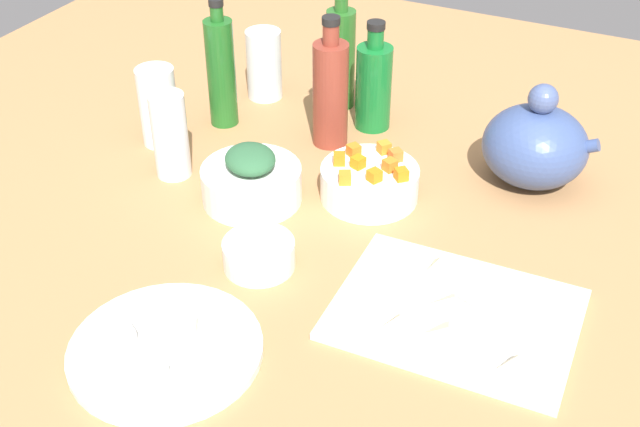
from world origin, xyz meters
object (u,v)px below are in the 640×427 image
(plate_tofu, at_px, (166,350))
(cutting_board, at_px, (455,314))
(drinking_glass_0, at_px, (170,135))
(bottle_3, at_px, (330,92))
(bowl_carrots, at_px, (369,183))
(drinking_glass_1, at_px, (158,106))
(bowl_small_side, at_px, (259,254))
(bottle_0, at_px, (221,71))
(drinking_glass_2, at_px, (264,64))
(teapot, at_px, (535,145))
(bottle_1, at_px, (374,85))
(bottle_2, at_px, (341,56))
(bowl_greens, at_px, (252,184))

(plate_tofu, bearing_deg, cutting_board, 36.13)
(cutting_board, height_order, drinking_glass_0, drinking_glass_0)
(bottle_3, bearing_deg, plate_tofu, -86.05)
(bowl_carrots, bearing_deg, drinking_glass_1, 179.77)
(drinking_glass_1, bearing_deg, bowl_small_side, -35.27)
(bowl_small_side, bearing_deg, plate_tofu, -95.49)
(bottle_0, relative_size, drinking_glass_0, 1.62)
(bowl_carrots, xyz_separation_m, drinking_glass_2, (-0.31, 0.23, 0.04))
(teapot, relative_size, drinking_glass_2, 1.38)
(plate_tofu, xyz_separation_m, bottle_0, (-0.24, 0.53, 0.10))
(teapot, distance_m, bottle_3, 0.35)
(bottle_0, bearing_deg, teapot, 4.95)
(cutting_board, height_order, bowl_small_side, bowl_small_side)
(cutting_board, distance_m, drinking_glass_1, 0.64)
(plate_tofu, relative_size, bowl_small_side, 2.38)
(bottle_1, bearing_deg, bottle_2, 150.63)
(plate_tofu, bearing_deg, bottle_1, 89.55)
(bowl_small_side, relative_size, bottle_3, 0.44)
(teapot, height_order, drinking_glass_0, teapot)
(bowl_greens, bearing_deg, plate_tofu, -78.08)
(plate_tofu, xyz_separation_m, bowl_greens, (-0.07, 0.34, 0.02))
(plate_tofu, distance_m, bowl_greens, 0.35)
(bowl_carrots, relative_size, drinking_glass_2, 1.17)
(bowl_greens, bearing_deg, bottle_1, 75.62)
(bottle_0, xyz_separation_m, bottle_3, (0.20, 0.02, -0.00))
(bowl_small_side, height_order, drinking_glass_0, drinking_glass_0)
(bowl_small_side, bearing_deg, bottle_2, 101.66)
(bottle_3, relative_size, drinking_glass_0, 1.59)
(bottle_2, bearing_deg, bottle_0, -136.12)
(drinking_glass_0, height_order, drinking_glass_2, drinking_glass_0)
(drinking_glass_0, distance_m, drinking_glass_2, 0.31)
(bottle_2, bearing_deg, bowl_small_side, -78.34)
(teapot, relative_size, bottle_2, 0.76)
(bowl_carrots, relative_size, drinking_glass_0, 1.07)
(bowl_carrots, distance_m, bottle_0, 0.35)
(plate_tofu, distance_m, drinking_glass_1, 0.52)
(bottle_2, bearing_deg, cutting_board, -50.94)
(cutting_board, relative_size, teapot, 1.70)
(cutting_board, xyz_separation_m, drinking_glass_1, (-0.60, 0.21, 0.06))
(teapot, bearing_deg, bowl_carrots, -144.11)
(bowl_carrots, distance_m, drinking_glass_0, 0.33)
(bowl_carrots, bearing_deg, drinking_glass_2, 143.64)
(bowl_small_side, relative_size, drinking_glass_1, 0.73)
(teapot, bearing_deg, bottle_1, 169.22)
(bottle_2, bearing_deg, drinking_glass_2, -167.98)
(cutting_board, distance_m, bottle_0, 0.63)
(bowl_carrots, relative_size, bottle_3, 0.67)
(bottle_2, distance_m, drinking_glass_0, 0.37)
(bowl_carrots, bearing_deg, bowl_greens, -152.04)
(cutting_board, distance_m, bowl_carrots, 0.29)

